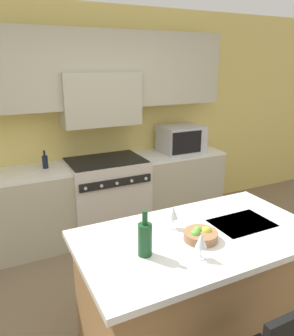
{
  "coord_description": "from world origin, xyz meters",
  "views": [
    {
      "loc": [
        -1.21,
        -1.67,
        2.05
      ],
      "look_at": [
        0.01,
        0.79,
        1.16
      ],
      "focal_mm": 35.0,
      "sensor_mm": 36.0,
      "label": 1
    }
  ],
  "objects_px": {
    "wine_bottle": "(145,238)",
    "fruit_bowl": "(200,235)",
    "microwave": "(181,139)",
    "wine_glass_near": "(201,241)",
    "range_stove": "(107,196)",
    "oil_bottle_on_counter": "(45,161)",
    "wine_glass_far": "(173,213)"
  },
  "relations": [
    {
      "from": "wine_bottle",
      "to": "fruit_bowl",
      "type": "height_order",
      "value": "wine_bottle"
    },
    {
      "from": "microwave",
      "to": "wine_glass_near",
      "type": "height_order",
      "value": "microwave"
    },
    {
      "from": "wine_bottle",
      "to": "range_stove",
      "type": "bearing_deg",
      "value": 77.54
    },
    {
      "from": "range_stove",
      "to": "wine_bottle",
      "type": "height_order",
      "value": "wine_bottle"
    },
    {
      "from": "oil_bottle_on_counter",
      "to": "wine_glass_near",
      "type": "bearing_deg",
      "value": -76.45
    },
    {
      "from": "wine_bottle",
      "to": "wine_glass_near",
      "type": "xyz_separation_m",
      "value": [
        0.29,
        -0.18,
        0.0
      ]
    },
    {
      "from": "range_stove",
      "to": "oil_bottle_on_counter",
      "type": "distance_m",
      "value": 0.86
    },
    {
      "from": "wine_glass_far",
      "to": "fruit_bowl",
      "type": "xyz_separation_m",
      "value": [
        0.08,
        -0.22,
        -0.08
      ]
    },
    {
      "from": "fruit_bowl",
      "to": "oil_bottle_on_counter",
      "type": "bearing_deg",
      "value": 107.89
    },
    {
      "from": "wine_bottle",
      "to": "fruit_bowl",
      "type": "distance_m",
      "value": 0.42
    },
    {
      "from": "range_stove",
      "to": "fruit_bowl",
      "type": "height_order",
      "value": "fruit_bowl"
    },
    {
      "from": "wine_glass_far",
      "to": "fruit_bowl",
      "type": "height_order",
      "value": "wine_glass_far"
    },
    {
      "from": "range_stove",
      "to": "fruit_bowl",
      "type": "distance_m",
      "value": 2.03
    },
    {
      "from": "oil_bottle_on_counter",
      "to": "fruit_bowl",
      "type": "bearing_deg",
      "value": -72.11
    },
    {
      "from": "wine_glass_far",
      "to": "microwave",
      "type": "bearing_deg",
      "value": 56.64
    },
    {
      "from": "wine_glass_far",
      "to": "wine_bottle",
      "type": "bearing_deg",
      "value": -146.14
    },
    {
      "from": "microwave",
      "to": "wine_bottle",
      "type": "relative_size",
      "value": 1.82
    },
    {
      "from": "wine_glass_near",
      "to": "fruit_bowl",
      "type": "height_order",
      "value": "wine_glass_near"
    },
    {
      "from": "range_stove",
      "to": "microwave",
      "type": "height_order",
      "value": "microwave"
    },
    {
      "from": "range_stove",
      "to": "fruit_bowl",
      "type": "xyz_separation_m",
      "value": [
        -0.02,
        -1.98,
        0.47
      ]
    },
    {
      "from": "wine_glass_near",
      "to": "wine_glass_far",
      "type": "xyz_separation_m",
      "value": [
        0.04,
        0.4,
        0.0
      ]
    },
    {
      "from": "range_stove",
      "to": "microwave",
      "type": "bearing_deg",
      "value": 1.0
    },
    {
      "from": "wine_glass_far",
      "to": "fruit_bowl",
      "type": "distance_m",
      "value": 0.25
    },
    {
      "from": "wine_glass_near",
      "to": "fruit_bowl",
      "type": "xyz_separation_m",
      "value": [
        0.12,
        0.18,
        -0.08
      ]
    },
    {
      "from": "microwave",
      "to": "fruit_bowl",
      "type": "bearing_deg",
      "value": -118.51
    },
    {
      "from": "oil_bottle_on_counter",
      "to": "wine_glass_far",
      "type": "bearing_deg",
      "value": -72.37
    },
    {
      "from": "range_stove",
      "to": "wine_glass_far",
      "type": "height_order",
      "value": "wine_glass_far"
    },
    {
      "from": "microwave",
      "to": "wine_bottle",
      "type": "bearing_deg",
      "value": -126.92
    },
    {
      "from": "wine_glass_near",
      "to": "wine_glass_far",
      "type": "bearing_deg",
      "value": 83.94
    },
    {
      "from": "wine_glass_far",
      "to": "oil_bottle_on_counter",
      "type": "xyz_separation_m",
      "value": [
        -0.58,
        1.83,
        -0.03
      ]
    },
    {
      "from": "microwave",
      "to": "wine_glass_near",
      "type": "xyz_separation_m",
      "value": [
        -1.21,
        -2.17,
        -0.06
      ]
    },
    {
      "from": "microwave",
      "to": "wine_glass_near",
      "type": "bearing_deg",
      "value": -119.06
    }
  ]
}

